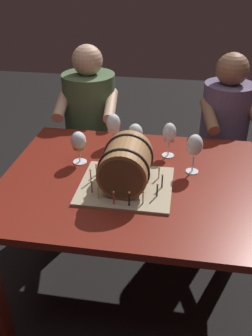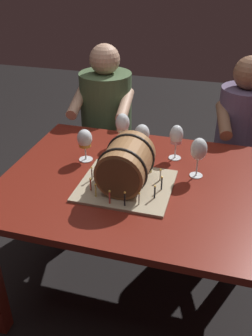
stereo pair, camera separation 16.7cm
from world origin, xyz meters
name	(u,v)px [view 2 (the right image)]	position (x,y,z in m)	size (l,w,h in m)	color
ground_plane	(139,287)	(0.00, 0.00, 0.00)	(8.00, 8.00, 0.00)	black
dining_table	(141,198)	(0.00, 0.00, 0.63)	(1.33, 1.00, 0.73)	maroon
barrel_cake	(126,167)	(-0.06, -0.07, 0.83)	(0.42, 0.38, 0.24)	tan
wine_glass_red	(142,135)	(-0.06, 0.23, 0.85)	(0.08, 0.08, 0.18)	white
wine_glass_white	(123,124)	(-0.20, 0.34, 0.85)	(0.08, 0.08, 0.18)	white
wine_glass_empty	(199,150)	(0.24, 0.11, 0.87)	(0.08, 0.08, 0.20)	white
wine_glass_rose	(176,136)	(0.11, 0.26, 0.85)	(0.07, 0.07, 0.19)	white
wine_glass_amber	(85,140)	(-0.33, 0.12, 0.84)	(0.08, 0.08, 0.17)	white
person_seated_left	(107,135)	(-0.45, 0.80, 0.54)	(0.41, 0.50, 1.17)	#2A3A24
person_seated_right	(237,154)	(0.45, 0.80, 0.52)	(0.40, 0.50, 1.15)	#372D40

